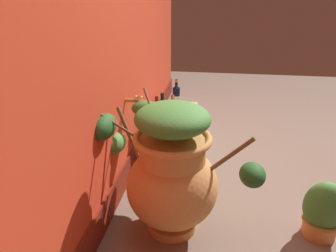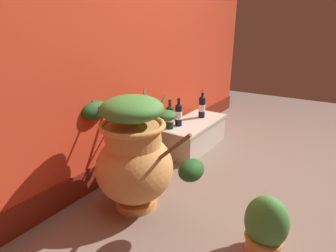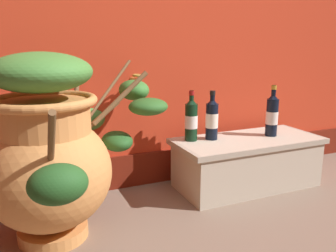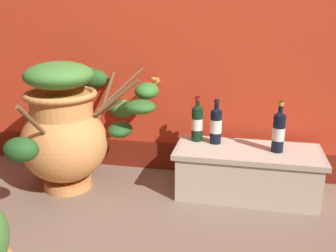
# 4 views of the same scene
# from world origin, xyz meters

# --- Properties ---
(terracotta_urn) EXTENTS (0.83, 1.01, 0.80)m
(terracotta_urn) POSITION_xyz_m (-0.60, 0.71, 0.40)
(terracotta_urn) COLOR #D68E4C
(terracotta_urn) RESTS_ON ground_plane
(stone_ledge) EXTENTS (0.87, 0.39, 0.29)m
(stone_ledge) POSITION_xyz_m (0.49, 0.83, 0.16)
(stone_ledge) COLOR beige
(stone_ledge) RESTS_ON ground_plane
(wine_bottle_left) EXTENTS (0.07, 0.07, 0.28)m
(wine_bottle_left) POSITION_xyz_m (0.29, 0.90, 0.42)
(wine_bottle_left) COLOR black
(wine_bottle_left) RESTS_ON stone_ledge
(wine_bottle_middle) EXTENTS (0.07, 0.07, 0.28)m
(wine_bottle_middle) POSITION_xyz_m (0.17, 0.93, 0.42)
(wine_bottle_middle) COLOR black
(wine_bottle_middle) RESTS_ON stone_ledge
(wine_bottle_right) EXTENTS (0.07, 0.07, 0.30)m
(wine_bottle_right) POSITION_xyz_m (0.65, 0.83, 0.42)
(wine_bottle_right) COLOR black
(wine_bottle_right) RESTS_ON stone_ledge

